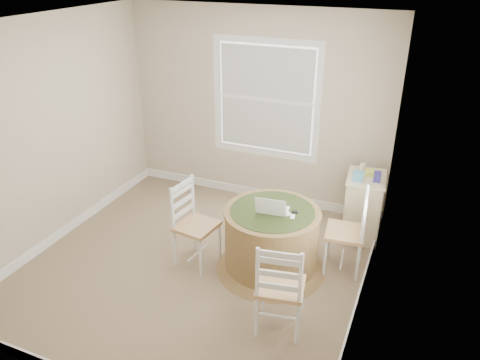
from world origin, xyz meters
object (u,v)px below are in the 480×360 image
at_px(chair_left, 197,226).
at_px(corner_chest, 363,206).
at_px(chair_near, 281,286).
at_px(round_table, 271,238).
at_px(chair_right, 345,232).
at_px(laptop, 272,209).

distance_m(chair_left, corner_chest, 2.04).
bearing_deg(chair_left, chair_near, -109.76).
bearing_deg(corner_chest, round_table, -131.93).
distance_m(chair_near, corner_chest, 1.95).
relative_size(round_table, corner_chest, 1.52).
bearing_deg(corner_chest, chair_right, -100.62).
distance_m(round_table, corner_chest, 1.34).
bearing_deg(round_table, corner_chest, 41.19).
bearing_deg(chair_near, laptop, -75.45).
bearing_deg(chair_near, corner_chest, -112.33).
relative_size(chair_left, corner_chest, 1.20).
xyz_separation_m(round_table, chair_right, (0.72, 0.30, 0.08)).
height_order(round_table, chair_right, chair_right).
height_order(chair_left, chair_right, same).
bearing_deg(chair_right, chair_near, -23.56).
relative_size(chair_right, laptop, 2.73).
relative_size(chair_left, laptop, 2.73).
relative_size(chair_near, laptop, 2.73).
bearing_deg(chair_near, chair_left, -37.97).
height_order(chair_near, chair_right, same).
bearing_deg(chair_near, chair_right, -117.33).
bearing_deg(chair_right, corner_chest, 168.94).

